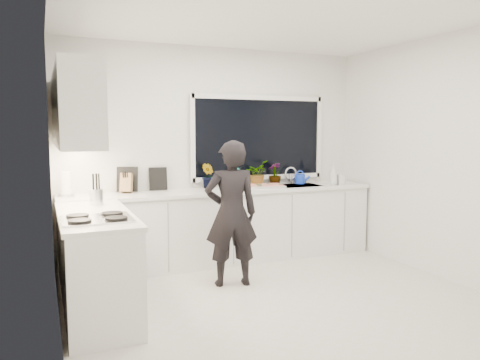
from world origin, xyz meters
name	(u,v)px	position (x,y,z in m)	size (l,w,h in m)	color
floor	(278,300)	(0.00, 0.00, -0.01)	(4.00, 3.50, 0.02)	beige
wall_back	(216,154)	(0.00, 1.76, 1.35)	(4.00, 0.02, 2.70)	white
wall_left	(53,169)	(-2.01, 0.00, 1.35)	(0.02, 3.50, 2.70)	white
wall_right	(438,157)	(2.01, 0.00, 1.35)	(0.02, 3.50, 2.70)	white
ceiling	(281,15)	(0.00, 0.00, 2.71)	(4.00, 3.50, 0.02)	white
window	(259,138)	(0.60, 1.73, 1.55)	(1.80, 0.02, 1.00)	black
base_cabinets_back	(225,227)	(0.00, 1.45, 0.44)	(3.92, 0.58, 0.88)	white
base_cabinets_left	(96,265)	(-1.67, 0.35, 0.44)	(0.58, 1.60, 0.88)	white
countertop_back	(225,191)	(0.00, 1.44, 0.90)	(3.94, 0.62, 0.04)	silver
countertop_left	(95,215)	(-1.67, 0.35, 0.90)	(0.62, 1.60, 0.04)	silver
upper_cabinets	(74,109)	(-1.79, 0.70, 1.85)	(0.34, 2.10, 0.70)	white
sink	(298,189)	(1.05, 1.45, 0.87)	(0.58, 0.42, 0.14)	silver
faucet	(291,176)	(1.05, 1.65, 1.03)	(0.03, 0.03, 0.22)	silver
stovetop	(97,218)	(-1.69, 0.00, 0.94)	(0.56, 0.48, 0.03)	black
person	(231,213)	(-0.26, 0.59, 0.77)	(0.57, 0.37, 1.55)	black
pizza_tray	(265,186)	(0.55, 1.42, 0.94)	(0.47, 0.35, 0.03)	silver
pizza	(265,185)	(0.55, 1.42, 0.95)	(0.43, 0.30, 0.01)	red
watering_can	(300,179)	(1.17, 1.61, 0.98)	(0.14, 0.14, 0.13)	blue
paper_towel_roll	(66,185)	(-1.85, 1.55, 1.05)	(0.11, 0.11, 0.26)	white
knife_block	(126,184)	(-1.18, 1.59, 1.03)	(0.13, 0.10, 0.22)	#905F43
utensil_crock	(96,197)	(-1.61, 0.80, 1.00)	(0.13, 0.13, 0.16)	silver
picture_frame_large	(158,179)	(-0.78, 1.69, 1.06)	(0.22, 0.02, 0.28)	black
picture_frame_small	(127,179)	(-1.15, 1.69, 1.07)	(0.25, 0.02, 0.30)	black
herb_plants	(250,174)	(0.42, 1.61, 1.08)	(1.13, 0.40, 0.34)	#26662D
soap_bottles	(335,175)	(1.54, 1.30, 1.05)	(0.24, 0.15, 0.29)	#D8BF66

